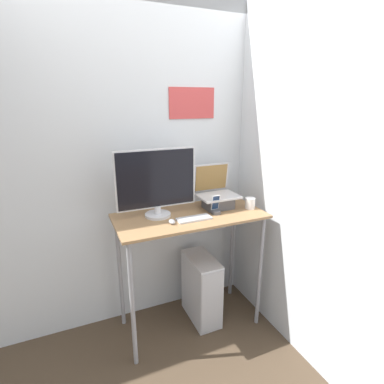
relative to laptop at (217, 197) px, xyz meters
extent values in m
plane|color=#473828|center=(-0.27, -0.34, -1.09)|extent=(12.00, 12.00, 0.00)
cube|color=silver|center=(-0.27, 0.29, 0.21)|extent=(6.00, 0.05, 2.60)
cube|color=#BF3F3F|center=(-0.11, 0.26, 0.73)|extent=(0.39, 0.01, 0.24)
cube|color=silver|center=(0.39, -0.34, 0.21)|extent=(0.05, 6.00, 2.60)
cube|color=#936D47|center=(-0.27, -0.07, -0.10)|extent=(1.14, 0.54, 0.02)
cylinder|color=gray|center=(-0.79, -0.29, -0.60)|extent=(0.03, 0.03, 0.98)
cylinder|color=gray|center=(0.26, -0.29, -0.60)|extent=(0.03, 0.03, 0.98)
cylinder|color=gray|center=(-0.79, 0.16, -0.60)|extent=(0.03, 0.03, 0.98)
cylinder|color=gray|center=(0.26, 0.16, -0.60)|extent=(0.03, 0.03, 0.98)
cube|color=#4C4C51|center=(0.00, -0.02, -0.04)|extent=(0.22, 0.16, 0.09)
cube|color=#B7B7BC|center=(0.00, -0.02, 0.01)|extent=(0.32, 0.24, 0.02)
cube|color=#B7B7BC|center=(0.00, 0.11, 0.14)|extent=(0.32, 0.04, 0.23)
cube|color=olive|center=(0.00, 0.10, 0.14)|extent=(0.29, 0.03, 0.21)
cylinder|color=silver|center=(-0.50, 0.00, -0.08)|extent=(0.20, 0.20, 0.02)
cylinder|color=silver|center=(-0.50, 0.00, -0.04)|extent=(0.05, 0.05, 0.06)
cube|color=silver|center=(-0.50, 0.01, 0.20)|extent=(0.61, 0.01, 0.44)
cube|color=black|center=(-0.50, 0.00, 0.20)|extent=(0.58, 0.01, 0.42)
cube|color=silver|center=(-0.28, -0.17, -0.08)|extent=(0.26, 0.10, 0.01)
cube|color=#A8A8AD|center=(-0.28, -0.17, -0.07)|extent=(0.24, 0.09, 0.00)
ellipsoid|color=#99999E|center=(-0.45, -0.18, -0.07)|extent=(0.04, 0.07, 0.03)
cylinder|color=#4C4C51|center=(-0.08, -0.13, -0.07)|extent=(0.07, 0.07, 0.03)
cube|color=silver|center=(-0.08, -0.12, 0.00)|extent=(0.06, 0.03, 0.12)
cube|color=navy|center=(-0.08, -0.12, 0.00)|extent=(0.05, 0.03, 0.11)
cube|color=silver|center=(-0.15, -0.04, -0.80)|extent=(0.20, 0.42, 0.58)
cube|color=#ADADB2|center=(-0.15, -0.25, -0.80)|extent=(0.19, 0.01, 0.55)
cylinder|color=white|center=(0.23, -0.13, -0.04)|extent=(0.08, 0.08, 0.09)
camera|label=1|loc=(-1.11, -2.04, 0.75)|focal=28.00mm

